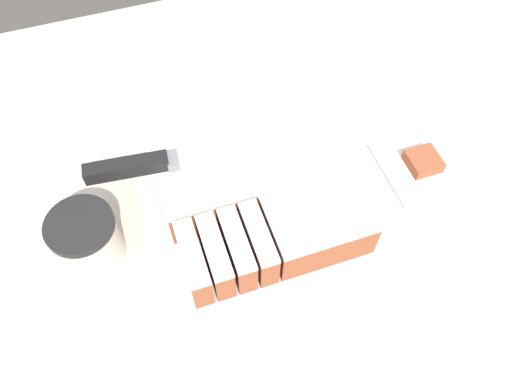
# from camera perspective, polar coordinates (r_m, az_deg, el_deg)

# --- Properties ---
(ground_plane) EXTENTS (8.00, 8.00, 0.00)m
(ground_plane) POSITION_cam_1_polar(r_m,az_deg,el_deg) (1.60, 0.26, -19.99)
(ground_plane) COLOR #4C4742
(countertop) EXTENTS (1.40, 1.10, 0.93)m
(countertop) POSITION_cam_1_polar(r_m,az_deg,el_deg) (1.16, 0.35, -14.70)
(countertop) COLOR beige
(countertop) RESTS_ON ground_plane
(cake_board) EXTENTS (0.32, 0.31, 0.01)m
(cake_board) POSITION_cam_1_polar(r_m,az_deg,el_deg) (0.74, 0.00, -1.55)
(cake_board) COLOR silver
(cake_board) RESTS_ON countertop
(cake) EXTENTS (0.26, 0.25, 0.07)m
(cake) POSITION_cam_1_polar(r_m,az_deg,el_deg) (0.71, 0.13, 0.23)
(cake) COLOR #994C2D
(cake) RESTS_ON cake_board
(knife) EXTENTS (0.32, 0.06, 0.02)m
(knife) POSITION_cam_1_polar(r_m,az_deg,el_deg) (0.70, -11.53, 3.21)
(knife) COLOR silver
(knife) RESTS_ON cake
(coffee_cup) EXTENTS (0.09, 0.09, 0.09)m
(coffee_cup) POSITION_cam_1_polar(r_m,az_deg,el_deg) (0.70, -18.71, -5.12)
(coffee_cup) COLOR beige
(coffee_cup) RESTS_ON countertop
(paper_napkin) EXTENTS (0.12, 0.12, 0.01)m
(paper_napkin) POSITION_cam_1_polar(r_m,az_deg,el_deg) (0.82, 18.34, 2.85)
(paper_napkin) COLOR white
(paper_napkin) RESTS_ON countertop
(brownie) EXTENTS (0.05, 0.05, 0.02)m
(brownie) POSITION_cam_1_polar(r_m,az_deg,el_deg) (0.81, 18.57, 3.36)
(brownie) COLOR #994C2D
(brownie) RESTS_ON paper_napkin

